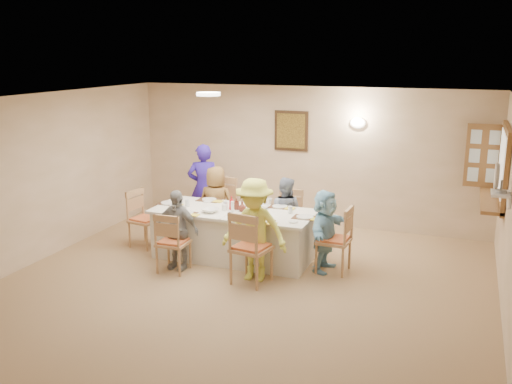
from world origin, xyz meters
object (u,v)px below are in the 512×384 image
at_px(chair_back_left, 219,209).
at_px(diner_back_left, 216,204).
at_px(diner_back_right, 285,213).
at_px(diner_front_left, 177,230).
at_px(chair_front_left, 173,241).
at_px(dining_table, 234,234).
at_px(diner_front_right, 255,230).
at_px(serving_hatch, 504,166).
at_px(chair_back_right, 287,219).
at_px(chair_right_end, 334,239).
at_px(caregiver, 204,187).
at_px(condiment_ketchup, 232,203).
at_px(chair_front_right, 251,247).
at_px(desk_fan, 499,181).
at_px(diner_right_end, 325,231).
at_px(chair_left_end, 145,219).

bearing_deg(chair_back_left, diner_back_left, -84.20).
relative_size(diner_back_right, diner_front_left, 1.00).
distance_m(chair_front_left, diner_front_left, 0.18).
xyz_separation_m(dining_table, diner_front_right, (0.60, -0.68, 0.34)).
bearing_deg(dining_table, diner_back_right, 48.58).
xyz_separation_m(serving_hatch, diner_back_right, (-3.14, -0.42, -0.91)).
xyz_separation_m(chair_back_right, diner_front_right, (-0.00, -1.48, 0.26)).
height_order(chair_right_end, diner_front_right, diner_front_right).
height_order(caregiver, condiment_ketchup, caregiver).
distance_m(diner_front_left, condiment_ketchup, 0.94).
height_order(dining_table, chair_back_left, chair_back_left).
relative_size(chair_back_left, diner_back_right, 0.88).
height_order(chair_back_left, caregiver, caregiver).
distance_m(chair_right_end, diner_back_right, 1.17).
height_order(chair_back_left, diner_front_left, diner_front_left).
xyz_separation_m(chair_back_left, chair_front_right, (1.20, -1.60, -0.00)).
relative_size(diner_back_left, caregiver, 0.82).
distance_m(chair_back_left, caregiver, 0.62).
height_order(chair_back_right, chair_front_right, chair_front_right).
xyz_separation_m(serving_hatch, chair_back_left, (-4.34, -0.30, -0.98)).
xyz_separation_m(serving_hatch, caregiver, (-4.79, 0.05, -0.73)).
height_order(desk_fan, diner_back_left, desk_fan).
distance_m(diner_back_left, diner_right_end, 2.13).
distance_m(chair_front_left, diner_front_right, 1.24).
height_order(serving_hatch, diner_front_right, serving_hatch).
height_order(chair_front_right, diner_back_left, diner_back_left).
relative_size(diner_back_left, condiment_ketchup, 6.10).
height_order(chair_back_left, diner_front_right, diner_front_right).
xyz_separation_m(serving_hatch, diner_right_end, (-2.32, -1.10, -0.90)).
relative_size(dining_table, diner_back_left, 1.93).
distance_m(serving_hatch, chair_left_end, 5.50).
distance_m(chair_front_right, chair_left_end, 2.29).
relative_size(chair_back_left, caregiver, 0.67).
xyz_separation_m(diner_back_left, diner_front_left, (0.00, -1.36, -0.05)).
height_order(chair_back_right, diner_back_left, diner_back_left).
distance_m(chair_front_left, chair_left_end, 1.24).
xyz_separation_m(chair_back_right, diner_back_right, (-0.00, -0.12, 0.13)).
distance_m(chair_left_end, condiment_ketchup, 1.56).
bearing_deg(chair_left_end, chair_back_right, -59.32).
xyz_separation_m(chair_front_left, diner_right_end, (2.02, 0.80, 0.15)).
distance_m(dining_table, condiment_ketchup, 0.49).
xyz_separation_m(dining_table, chair_right_end, (1.55, 0.00, 0.11)).
distance_m(chair_back_right, chair_front_left, 2.00).
bearing_deg(diner_front_left, diner_back_left, 92.97).
xyz_separation_m(serving_hatch, chair_back_right, (-3.14, -0.30, -1.04)).
bearing_deg(caregiver, diner_front_right, 107.86).
height_order(chair_front_left, condiment_ketchup, condiment_ketchup).
bearing_deg(diner_back_right, chair_front_right, 92.88).
distance_m(dining_table, chair_front_right, 1.01).
height_order(dining_table, chair_front_right, chair_front_right).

